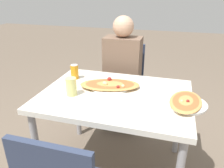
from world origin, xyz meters
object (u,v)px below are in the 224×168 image
object	(u,v)px
person_seated	(122,67)
soda_can	(75,72)
drink_glass	(71,87)
chair_far_seated	(124,82)
pizza_main	(110,85)
pizza_second	(186,102)
dining_table	(116,102)

from	to	relation	value
person_seated	soda_can	size ratio (longest dim) A/B	9.73
person_seated	drink_glass	bearing A→B (deg)	74.72
chair_far_seated	drink_glass	xyz separation A→B (m)	(-0.20, -0.86, 0.29)
drink_glass	pizza_main	bearing A→B (deg)	41.35
person_seated	drink_glass	distance (m)	0.78
pizza_main	drink_glass	size ratio (longest dim) A/B	3.86
soda_can	chair_far_seated	bearing A→B (deg)	60.49
soda_can	drink_glass	world-z (taller)	drink_glass
soda_can	drink_glass	xyz separation A→B (m)	(0.11, -0.30, 0.00)
chair_far_seated	soda_can	bearing A→B (deg)	60.49
chair_far_seated	pizza_main	distance (m)	0.70
pizza_second	drink_glass	bearing A→B (deg)	-174.43
chair_far_seated	pizza_second	distance (m)	1.02
person_seated	pizza_main	bearing A→B (deg)	93.11
pizza_second	soda_can	bearing A→B (deg)	166.45
drink_glass	pizza_second	world-z (taller)	drink_glass
dining_table	soda_can	bearing A→B (deg)	156.15
dining_table	pizza_main	world-z (taller)	pizza_main
chair_far_seated	pizza_main	bearing A→B (deg)	92.56
soda_can	drink_glass	size ratio (longest dim) A/B	0.94
person_seated	soda_can	xyz separation A→B (m)	(-0.32, -0.44, 0.08)
person_seated	pizza_second	xyz separation A→B (m)	(0.60, -0.67, 0.03)
person_seated	pizza_main	size ratio (longest dim) A/B	2.37
soda_can	pizza_main	bearing A→B (deg)	-15.37
pizza_main	soda_can	bearing A→B (deg)	164.63
dining_table	person_seated	size ratio (longest dim) A/B	0.91
pizza_second	chair_far_seated	bearing A→B (deg)	127.58
pizza_main	soda_can	distance (m)	0.36
dining_table	pizza_second	world-z (taller)	pizza_second
chair_far_seated	drink_glass	distance (m)	0.93
chair_far_seated	dining_table	bearing A→B (deg)	97.72
pizza_main	pizza_second	world-z (taller)	pizza_main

